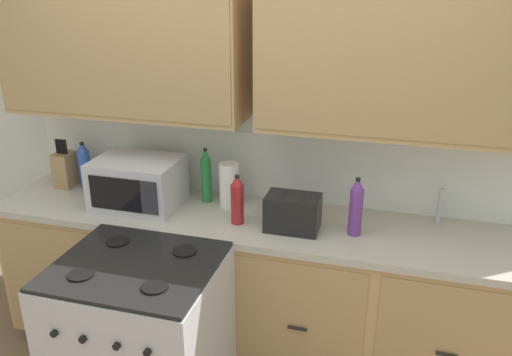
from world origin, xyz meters
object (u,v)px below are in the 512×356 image
(stove_range, at_px, (143,346))
(toaster, at_px, (293,213))
(paper_towel_roll, at_px, (229,185))
(bottle_red, at_px, (237,200))
(bottle_green, at_px, (206,176))
(bottle_blue, at_px, (84,165))
(microwave, at_px, (138,183))
(knife_block, at_px, (65,169))
(bottle_violet, at_px, (356,207))

(stove_range, bearing_deg, toaster, 41.44)
(paper_towel_roll, bearing_deg, bottle_red, -60.80)
(bottle_green, bearing_deg, toaster, -21.27)
(paper_towel_roll, bearing_deg, bottle_blue, 177.88)
(microwave, xyz_separation_m, bottle_red, (0.62, -0.07, -0.01))
(bottle_blue, bearing_deg, microwave, -20.43)
(microwave, xyz_separation_m, bottle_blue, (-0.46, 0.17, 0.00))
(microwave, distance_m, bottle_green, 0.39)
(knife_block, distance_m, paper_towel_roll, 1.09)
(bottle_green, xyz_separation_m, bottle_violet, (0.88, -0.19, -0.01))
(toaster, distance_m, knife_block, 1.52)
(knife_block, bearing_deg, bottle_violet, -5.32)
(knife_block, bearing_deg, bottle_red, -9.88)
(stove_range, distance_m, paper_towel_roll, 0.98)
(bottle_green, distance_m, bottle_blue, 0.82)
(microwave, distance_m, bottle_red, 0.63)
(stove_range, bearing_deg, bottle_violet, 31.76)
(bottle_red, bearing_deg, paper_towel_roll, 119.20)
(microwave, xyz_separation_m, bottle_green, (0.36, 0.16, 0.02))
(stove_range, xyz_separation_m, bottle_violet, (0.95, 0.59, 0.62))
(microwave, height_order, paper_towel_roll, microwave)
(bottle_green, bearing_deg, stove_range, -94.68)
(toaster, bearing_deg, bottle_green, 158.73)
(stove_range, relative_size, bottle_red, 3.43)
(knife_block, height_order, paper_towel_roll, knife_block)
(stove_range, bearing_deg, bottle_red, 59.18)
(bottle_violet, bearing_deg, bottle_red, -176.34)
(stove_range, xyz_separation_m, microwave, (-0.30, 0.61, 0.60))
(toaster, height_order, bottle_green, bottle_green)
(microwave, bearing_deg, paper_towel_roll, 14.81)
(bottle_blue, distance_m, bottle_red, 1.11)
(knife_block, height_order, bottle_violet, bottle_violet)
(stove_range, relative_size, bottle_green, 2.89)
(bottle_violet, relative_size, bottle_blue, 1.07)
(toaster, distance_m, bottle_blue, 1.40)
(toaster, bearing_deg, stove_range, -138.56)
(toaster, bearing_deg, knife_block, 172.33)
(bottle_green, bearing_deg, microwave, -155.79)
(paper_towel_roll, height_order, bottle_violet, bottle_violet)
(toaster, distance_m, bottle_violet, 0.33)
(paper_towel_roll, relative_size, bottle_violet, 0.83)
(knife_block, bearing_deg, bottle_blue, 11.86)
(stove_range, distance_m, toaster, 1.01)
(bottle_blue, xyz_separation_m, bottle_red, (1.08, -0.24, -0.01))
(knife_block, height_order, bottle_green, bottle_green)
(microwave, distance_m, bottle_violet, 1.24)
(knife_block, xyz_separation_m, bottle_green, (0.94, 0.02, 0.04))
(toaster, height_order, knife_block, knife_block)
(paper_towel_roll, distance_m, bottle_violet, 0.75)
(bottle_violet, bearing_deg, microwave, 178.83)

